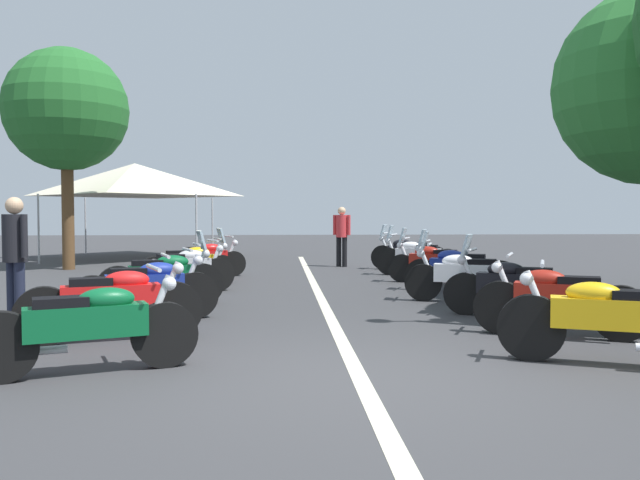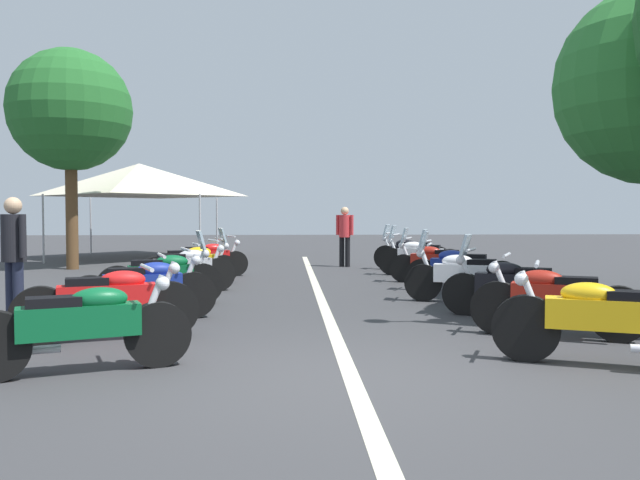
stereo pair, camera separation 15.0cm
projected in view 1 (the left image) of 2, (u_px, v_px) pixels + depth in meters
The scene contains 21 objects.
ground_plane at pixel (360, 379), 5.87m from camera, with size 80.00×80.00×0.00m, color #38383A.
lane_centre_stripe at pixel (321, 298), 11.55m from camera, with size 21.84×0.16×0.01m, color beige.
motorcycle_left_row_0 at pixel (89, 326), 6.03m from camera, with size 0.97×1.99×1.00m.
motorcycle_left_row_1 at pixel (113, 302), 7.59m from camera, with size 0.88×2.09×1.02m.
motorcycle_left_row_2 at pixel (146, 288), 9.01m from camera, with size 0.89×2.00×1.01m.
motorcycle_left_row_3 at pixel (163, 277), 10.49m from camera, with size 0.84×1.98×1.23m.
motorcycle_left_row_4 at pixel (183, 269), 12.24m from camera, with size 1.03×1.92×1.00m.
motorcycle_left_row_5 at pixel (190, 263), 13.66m from camera, with size 0.89×1.98×1.20m.
motorcycle_left_row_6 at pixel (204, 258), 15.25m from camera, with size 0.97×1.97×0.98m.
motorcycle_right_row_0 at pixel (611, 319), 6.36m from camera, with size 1.04×2.09×1.02m.
motorcycle_right_row_1 at pixel (557, 299), 7.84m from camera, with size 1.03×1.90×1.01m.
motorcycle_right_row_2 at pixel (516, 286), 9.32m from camera, with size 1.14×1.98×1.20m.
motorcycle_right_row_3 at pixel (466, 275), 10.94m from camera, with size 0.93×2.09×1.21m.
motorcycle_right_row_4 at pixel (459, 268), 12.45m from camera, with size 1.05×2.01×1.20m.
motorcycle_right_row_5 at pixel (434, 262), 13.98m from camera, with size 1.00×1.96×1.20m.
motorcycle_right_row_6 at pixel (417, 256), 15.62m from camera, with size 1.01×1.97×1.22m.
motorcycle_right_row_7 at pixel (408, 252), 17.22m from camera, with size 1.06×1.94×1.21m.
bystander_0 at pixel (342, 232), 18.26m from camera, with size 0.32×0.48×1.70m.
bystander_2 at pixel (15, 250), 8.69m from camera, with size 0.36×0.44×1.73m.
roadside_tree_1 at pixel (66, 110), 17.23m from camera, with size 3.26×3.26×5.92m.
event_tent at pixel (135, 180), 21.76m from camera, with size 5.21×5.21×3.20m.
Camera 1 is at (-5.78, 0.73, 1.51)m, focal length 36.24 mm.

